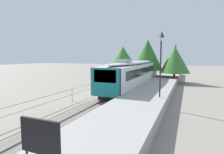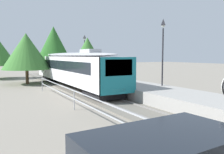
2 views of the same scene
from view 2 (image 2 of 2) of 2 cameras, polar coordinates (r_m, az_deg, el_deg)
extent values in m
plane|color=gray|center=(15.67, -9.38, -7.12)|extent=(160.00, 160.00, 0.00)
cube|color=#6B665B|center=(16.87, 0.33, -6.05)|extent=(3.20, 60.00, 0.06)
cube|color=slate|center=(16.53, -1.87, -6.05)|extent=(0.08, 60.00, 0.08)
cube|color=slate|center=(17.21, 2.43, -5.59)|extent=(0.08, 60.00, 0.08)
cube|color=silver|center=(24.85, -9.81, 2.03)|extent=(2.80, 19.63, 2.55)
cube|color=#19757F|center=(15.99, 1.55, 0.33)|extent=(2.80, 0.24, 2.55)
cube|color=black|center=(15.88, 1.70, 2.32)|extent=(2.13, 0.08, 1.12)
cube|color=black|center=(24.83, -9.82, 2.97)|extent=(2.82, 16.49, 0.92)
ellipsoid|color=#A8AAAF|center=(24.81, -9.86, 5.38)|extent=(2.69, 18.84, 0.44)
cube|color=#A8AAAF|center=(20.23, -5.35, 6.27)|extent=(1.10, 2.20, 0.36)
cube|color=#EAE5C6|center=(16.05, 1.66, -3.23)|extent=(1.00, 0.10, 0.20)
cube|color=black|center=(18.19, -2.12, -3.99)|extent=(2.24, 3.20, 0.55)
cube|color=black|center=(32.05, -14.06, -0.11)|extent=(2.24, 3.20, 0.55)
cube|color=#999691|center=(18.56, 9.15, -3.76)|extent=(3.90, 60.00, 0.90)
cylinder|color=#232328|center=(19.24, 12.26, 4.73)|extent=(0.12, 0.12, 4.60)
pyramid|color=#232328|center=(19.42, 12.43, 13.02)|extent=(0.34, 0.34, 0.50)
sphere|color=silver|center=(19.38, 12.41, 12.08)|extent=(0.24, 0.24, 0.24)
cylinder|color=#232328|center=(33.62, -6.69, 5.01)|extent=(0.12, 0.12, 4.60)
pyramid|color=#232328|center=(33.72, -6.75, 9.77)|extent=(0.34, 0.34, 0.50)
sphere|color=silver|center=(33.70, -6.74, 9.23)|extent=(0.24, 0.24, 0.24)
cube|color=#9EA0A5|center=(6.84, 17.47, -13.26)|extent=(0.05, 36.00, 0.05)
cube|color=#9EA0A5|center=(7.02, 17.35, -17.24)|extent=(0.05, 36.00, 0.05)
cylinder|color=#9EA0A5|center=(14.53, -9.23, -5.58)|extent=(0.06, 0.06, 1.25)
cylinder|color=#9EA0A5|center=(23.12, -16.70, -1.70)|extent=(0.06, 0.06, 1.25)
cube|color=black|center=(4.27, 12.60, -17.57)|extent=(2.98, 1.81, 0.68)
cylinder|color=brown|center=(32.05, -13.91, 0.88)|extent=(0.36, 0.36, 1.94)
cone|color=#286023|center=(31.98, -14.06, 7.29)|extent=(5.21, 5.21, 5.22)
cylinder|color=brown|center=(32.85, -5.96, 0.85)|extent=(0.36, 0.36, 1.64)
cone|color=#38702D|center=(32.76, -6.01, 5.94)|extent=(4.77, 4.77, 4.18)
cylinder|color=brown|center=(29.20, -20.03, 0.09)|extent=(0.36, 0.36, 1.72)
cone|color=#38702D|center=(29.10, -20.21, 5.91)|extent=(5.58, 5.58, 4.21)
camera|label=1|loc=(14.71, 63.78, 5.75)|focal=29.10mm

